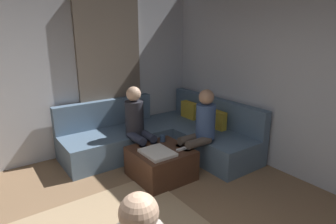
# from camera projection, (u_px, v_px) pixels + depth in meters

# --- Properties ---
(wall_back) EXTENTS (6.00, 0.12, 2.70)m
(wall_back) POSITION_uv_depth(u_px,v_px,m) (334.00, 86.00, 3.42)
(wall_back) COLOR silver
(wall_back) RESTS_ON ground_plane
(wall_left) EXTENTS (0.12, 6.00, 2.70)m
(wall_left) POSITION_uv_depth(u_px,v_px,m) (24.00, 76.00, 4.08)
(wall_left) COLOR silver
(wall_left) RESTS_ON ground_plane
(curtain_panel) EXTENTS (0.06, 1.10, 2.50)m
(curtain_panel) POSITION_uv_depth(u_px,v_px,m) (110.00, 76.00, 4.75)
(curtain_panel) COLOR #726659
(curtain_panel) RESTS_ON ground_plane
(sectional_couch) EXTENTS (2.10, 2.55, 0.87)m
(sectional_couch) POSITION_uv_depth(u_px,v_px,m) (164.00, 136.00, 4.75)
(sectional_couch) COLOR slate
(sectional_couch) RESTS_ON ground_plane
(ottoman) EXTENTS (0.76, 0.76, 0.42)m
(ottoman) POSITION_uv_depth(u_px,v_px,m) (161.00, 163.00, 3.94)
(ottoman) COLOR #4C2D1E
(ottoman) RESTS_ON ground_plane
(folded_blanket) EXTENTS (0.44, 0.36, 0.04)m
(folded_blanket) POSITION_uv_depth(u_px,v_px,m) (157.00, 153.00, 3.73)
(folded_blanket) COLOR white
(folded_blanket) RESTS_ON ottoman
(coffee_mug) EXTENTS (0.08, 0.08, 0.10)m
(coffee_mug) POSITION_uv_depth(u_px,v_px,m) (163.00, 138.00, 4.14)
(coffee_mug) COLOR #334C72
(coffee_mug) RESTS_ON ottoman
(game_remote) EXTENTS (0.05, 0.15, 0.02)m
(game_remote) POSITION_uv_depth(u_px,v_px,m) (181.00, 149.00, 3.86)
(game_remote) COLOR white
(game_remote) RESTS_ON ottoman
(person_on_couch_back) EXTENTS (0.30, 0.60, 1.20)m
(person_on_couch_back) POSITION_uv_depth(u_px,v_px,m) (200.00, 127.00, 4.04)
(person_on_couch_back) COLOR brown
(person_on_couch_back) RESTS_ON ground_plane
(person_on_couch_side) EXTENTS (0.60, 0.30, 1.20)m
(person_on_couch_side) POSITION_uv_depth(u_px,v_px,m) (138.00, 123.00, 4.21)
(person_on_couch_side) COLOR #2D3347
(person_on_couch_side) RESTS_ON ground_plane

